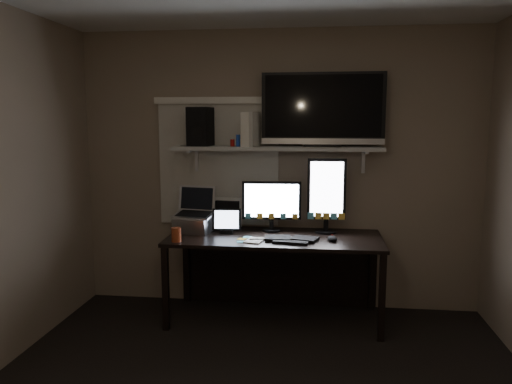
# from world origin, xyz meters

# --- Properties ---
(back_wall) EXTENTS (3.60, 0.00, 3.60)m
(back_wall) POSITION_xyz_m (0.00, 1.80, 1.25)
(back_wall) COLOR #7B6B58
(back_wall) RESTS_ON floor
(window_blinds) EXTENTS (1.10, 0.02, 1.10)m
(window_blinds) POSITION_xyz_m (-0.55, 1.79, 1.30)
(window_blinds) COLOR silver
(window_blinds) RESTS_ON back_wall
(desk) EXTENTS (1.80, 0.75, 0.73)m
(desk) POSITION_xyz_m (0.00, 1.55, 0.55)
(desk) COLOR black
(desk) RESTS_ON floor
(wall_shelf) EXTENTS (1.80, 0.35, 0.03)m
(wall_shelf) POSITION_xyz_m (0.00, 1.62, 1.46)
(wall_shelf) COLOR #A7A7A3
(wall_shelf) RESTS_ON back_wall
(monitor_landscape) EXTENTS (0.52, 0.09, 0.45)m
(monitor_landscape) POSITION_xyz_m (-0.05, 1.62, 0.96)
(monitor_landscape) COLOR black
(monitor_landscape) RESTS_ON desk
(monitor_portrait) EXTENTS (0.33, 0.07, 0.66)m
(monitor_portrait) POSITION_xyz_m (0.43, 1.62, 1.06)
(monitor_portrait) COLOR black
(monitor_portrait) RESTS_ON desk
(keyboard) EXTENTS (0.45, 0.23, 0.03)m
(keyboard) POSITION_xyz_m (0.14, 1.30, 0.74)
(keyboard) COLOR black
(keyboard) RESTS_ON desk
(mouse) EXTENTS (0.11, 0.13, 0.04)m
(mouse) POSITION_xyz_m (0.48, 1.32, 0.75)
(mouse) COLOR black
(mouse) RESTS_ON desk
(notepad) EXTENTS (0.17, 0.21, 0.01)m
(notepad) POSITION_xyz_m (-0.15, 1.24, 0.74)
(notepad) COLOR silver
(notepad) RESTS_ON desk
(tablet) EXTENTS (0.26, 0.13, 0.22)m
(tablet) POSITION_xyz_m (-0.42, 1.50, 0.84)
(tablet) COLOR black
(tablet) RESTS_ON desk
(file_sorter) EXTENTS (0.23, 0.13, 0.27)m
(file_sorter) POSITION_xyz_m (-0.45, 1.70, 0.87)
(file_sorter) COLOR black
(file_sorter) RESTS_ON desk
(laptop) EXTENTS (0.39, 0.34, 0.39)m
(laptop) POSITION_xyz_m (-0.72, 1.51, 0.92)
(laptop) COLOR #BCBCC1
(laptop) RESTS_ON desk
(cup) EXTENTS (0.08, 0.08, 0.12)m
(cup) POSITION_xyz_m (-0.78, 1.15, 0.79)
(cup) COLOR #96381B
(cup) RESTS_ON desk
(sticky_notes) EXTENTS (0.31, 0.24, 0.00)m
(sticky_notes) POSITION_xyz_m (-0.23, 1.29, 0.73)
(sticky_notes) COLOR gold
(sticky_notes) RESTS_ON desk
(tv) EXTENTS (1.05, 0.21, 0.63)m
(tv) POSITION_xyz_m (0.39, 1.67, 1.79)
(tv) COLOR black
(tv) RESTS_ON wall_shelf
(game_console) EXTENTS (0.14, 0.26, 0.29)m
(game_console) POSITION_xyz_m (-0.23, 1.61, 1.63)
(game_console) COLOR silver
(game_console) RESTS_ON wall_shelf
(speaker) EXTENTS (0.21, 0.25, 0.34)m
(speaker) POSITION_xyz_m (-0.68, 1.64, 1.65)
(speaker) COLOR black
(speaker) RESTS_ON wall_shelf
(bottles) EXTENTS (0.23, 0.12, 0.14)m
(bottles) POSITION_xyz_m (-0.31, 1.58, 1.55)
(bottles) COLOR #A50F0C
(bottles) RESTS_ON wall_shelf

